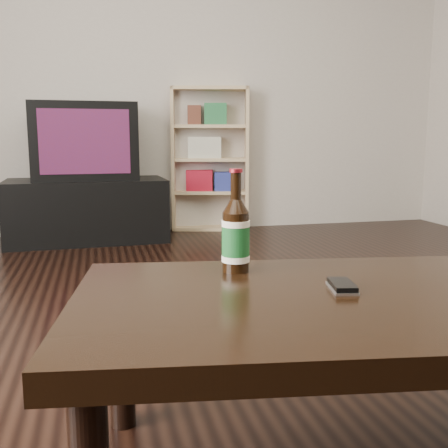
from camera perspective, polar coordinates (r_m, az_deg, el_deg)
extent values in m
cube|color=black|center=(1.51, 4.45, -20.76)|extent=(5.00, 6.00, 0.01)
cube|color=#B3A69B|center=(4.31, -8.37, 17.27)|extent=(5.00, 0.02, 2.70)
cube|color=black|center=(3.97, -14.66, 1.47)|extent=(1.15, 0.61, 0.45)
cube|color=black|center=(3.94, -14.96, 8.68)|extent=(0.74, 0.48, 0.55)
cube|color=#8F1A00|center=(3.71, -14.90, 8.65)|extent=(0.60, 0.03, 0.44)
cube|color=tan|center=(4.34, -5.45, 7.01)|extent=(0.09, 0.28, 1.15)
cube|color=tan|center=(4.33, 2.46, 7.04)|extent=(0.09, 0.28, 1.15)
cube|color=tan|center=(4.34, -1.53, 14.48)|extent=(0.67, 0.42, 0.03)
cube|color=tan|center=(4.38, -1.47, -0.31)|extent=(0.67, 0.42, 0.03)
cube|color=tan|center=(4.45, -1.47, 7.11)|extent=(0.61, 0.17, 1.15)
cube|color=tan|center=(4.34, -1.49, 3.54)|extent=(0.61, 0.38, 0.03)
cube|color=tan|center=(4.32, -1.50, 7.04)|extent=(0.61, 0.38, 0.03)
cube|color=tan|center=(4.32, -1.52, 10.56)|extent=(0.61, 0.38, 0.03)
cube|color=maroon|center=(4.32, -2.67, 4.80)|extent=(0.25, 0.22, 0.17)
cube|color=navy|center=(4.31, -0.08, 4.69)|extent=(0.18, 0.20, 0.15)
cube|color=beige|center=(4.30, -2.11, 8.33)|extent=(0.30, 0.23, 0.17)
cube|color=#256C3C|center=(4.30, -0.92, 11.86)|extent=(0.21, 0.21, 0.17)
cube|color=#5C2E20|center=(4.31, -3.21, 11.73)|extent=(0.14, 0.20, 0.15)
cube|color=black|center=(1.16, 12.12, -8.81)|extent=(1.21, 0.81, 0.06)
cylinder|color=black|center=(1.43, -11.11, -14.24)|extent=(0.07, 0.07, 0.37)
cylinder|color=black|center=(1.30, 1.28, -1.97)|extent=(0.07, 0.07, 0.15)
cylinder|color=#175422|center=(1.30, 1.28, -1.85)|extent=(0.07, 0.07, 0.09)
cylinder|color=#F8E8CF|center=(1.30, 1.29, 0.08)|extent=(0.07, 0.07, 0.02)
cylinder|color=#F8E8CF|center=(1.31, 1.27, -3.75)|extent=(0.07, 0.07, 0.02)
cone|color=black|center=(1.29, 1.30, 1.98)|extent=(0.07, 0.07, 0.03)
cylinder|color=black|center=(1.28, 1.30, 4.17)|extent=(0.03, 0.03, 0.07)
cylinder|color=maroon|center=(1.28, 1.31, 5.83)|extent=(0.03, 0.03, 0.01)
cube|color=silver|center=(1.19, 12.72, -6.84)|extent=(0.07, 0.11, 0.01)
cube|color=black|center=(1.19, 12.73, -6.52)|extent=(0.07, 0.10, 0.01)
cylinder|color=silver|center=(1.16, 13.08, -6.62)|extent=(0.02, 0.02, 0.00)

